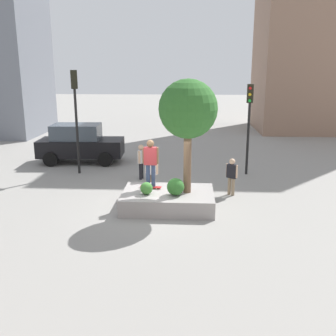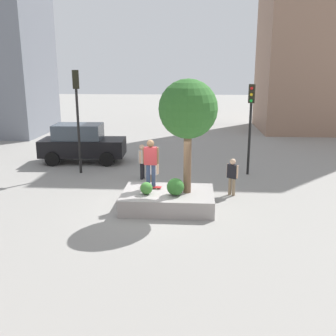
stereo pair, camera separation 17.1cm
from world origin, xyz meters
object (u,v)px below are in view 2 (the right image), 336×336
plaza_tree (188,110)px  skateboard (151,187)px  sedan_parked (82,143)px  planter_ledge (168,200)px  bystander_watching (142,159)px  passerby_with_bag (232,174)px  pedestrian_crossing (152,170)px  traffic_light_corner (251,114)px  skateboarder (151,160)px  traffic_light_median (77,105)px

plaza_tree → skateboard: (-1.37, 0.38, -2.92)m
sedan_parked → planter_ledge: bearing=-52.7°
plaza_tree → bystander_watching: (-2.15, 3.70, -2.65)m
skateboard → bystander_watching: 3.42m
sedan_parked → passerby_with_bag: sedan_parked is taller
sedan_parked → pedestrian_crossing: 6.75m
skateboard → pedestrian_crossing: bearing=94.0°
traffic_light_corner → bystander_watching: 5.46m
sedan_parked → traffic_light_corner: size_ratio=1.06×
sedan_parked → passerby_with_bag: size_ratio=3.01×
bystander_watching → passerby_with_bag: (3.91, -2.11, -0.06)m
skateboarder → skateboard: bearing=0.0°
planter_ledge → skateboard: 0.86m
skateboarder → traffic_light_corner: 6.22m
bystander_watching → pedestrian_crossing: bearing=-71.7°
planter_ledge → passerby_with_bag: passerby_with_bag is taller
pedestrian_crossing → traffic_light_corner: bearing=37.1°
passerby_with_bag → traffic_light_median: bearing=157.4°
sedan_parked → passerby_with_bag: 9.18m
planter_ledge → pedestrian_crossing: (-0.76, 1.62, 0.69)m
sedan_parked → traffic_light_median: traffic_light_median is taller
skateboarder → traffic_light_median: bearing=133.5°
traffic_light_corner → planter_ledge: bearing=-125.9°
traffic_light_corner → traffic_light_median: 8.12m
pedestrian_crossing → skateboarder: bearing=-86.0°
bystander_watching → passerby_with_bag: bearing=-28.4°
plaza_tree → passerby_with_bag: (1.77, 1.59, -2.71)m
planter_ledge → bystander_watching: (-1.45, 3.73, 0.63)m
traffic_light_corner → bystander_watching: bearing=-167.3°
plaza_tree → skateboarder: size_ratio=2.28×
planter_ledge → sedan_parked: sedan_parked is taller
skateboarder → pedestrian_crossing: bearing=94.0°
bystander_watching → pedestrian_crossing: size_ratio=0.94×
traffic_light_median → bystander_watching: size_ratio=3.03×
skateboard → sedan_parked: size_ratio=0.18×
planter_ledge → bystander_watching: size_ratio=2.06×
plaza_tree → traffic_light_corner: bearing=59.7°
traffic_light_corner → pedestrian_crossing: 5.68m
skateboarder → traffic_light_median: 5.93m
pedestrian_crossing → bystander_watching: bearing=108.3°
skateboard → traffic_light_corner: bearing=46.7°
skateboard → passerby_with_bag: size_ratio=0.55×
skateboard → sedan_parked: sedan_parked is taller
sedan_parked → traffic_light_median: size_ratio=0.93×
skateboard → pedestrian_crossing: pedestrian_crossing is taller
planter_ledge → traffic_light_corner: traffic_light_corner is taller
planter_ledge → skateboard: (-0.67, 0.41, 0.36)m
bystander_watching → traffic_light_median: bearing=165.4°
skateboarder → planter_ledge: bearing=-31.3°
pedestrian_crossing → plaza_tree: bearing=-47.8°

